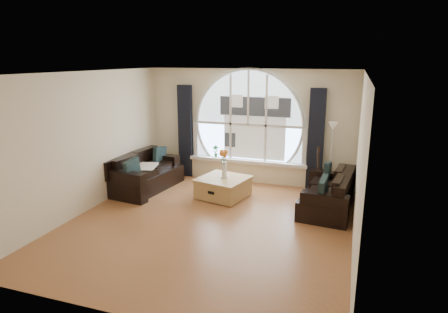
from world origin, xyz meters
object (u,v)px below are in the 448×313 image
Objects in this scene: sofa_left at (145,172)px; potted_plant at (216,151)px; vase_flowers at (224,160)px; floor_lamp at (331,158)px; guitar at (318,169)px; coffee_chest at (223,187)px; sofa_right at (327,191)px.

potted_plant is at bearing 53.32° from sofa_left.
floor_lamp is (2.15, 0.95, -0.02)m from vase_flowers.
vase_flowers reaches higher than sofa_left.
vase_flowers is at bearing -62.28° from potted_plant.
guitar is at bearing 174.67° from floor_lamp.
potted_plant is at bearing 129.82° from coffee_chest.
coffee_chest is at bearing -155.13° from floor_lamp.
vase_flowers reaches higher than guitar.
sofa_right is 3.09m from potted_plant.
coffee_chest is at bearing -63.44° from potted_plant.
vase_flowers is 0.66× the size of guitar.
potted_plant is (-0.62, 1.19, -0.12)m from vase_flowers.
sofa_right is at bearing 12.04° from coffee_chest.
sofa_left is 1.81m from potted_plant.
floor_lamp is at bearing -4.83° from potted_plant.
vase_flowers is at bearing -176.32° from sofa_right.
coffee_chest is at bearing -175.09° from sofa_right.
sofa_left is at bearing -165.31° from coffee_chest.
coffee_chest is (1.87, 0.05, -0.16)m from sofa_left.
sofa_right is (4.04, 0.00, 0.00)m from sofa_left.
vase_flowers is (-2.17, 0.09, 0.42)m from sofa_right.
floor_lamp reaches higher than vase_flowers.
sofa_left is 3.91m from guitar.
guitar reaches higher than potted_plant.
potted_plant reaches higher than coffee_chest.
sofa_left is 6.14× the size of potted_plant.
floor_lamp reaches higher than guitar.
coffee_chest is 2.17m from guitar.
floor_lamp is 5.34× the size of potted_plant.
guitar reaches higher than coffee_chest.
floor_lamp reaches higher than potted_plant.
vase_flowers is at bearing 10.49° from sofa_left.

